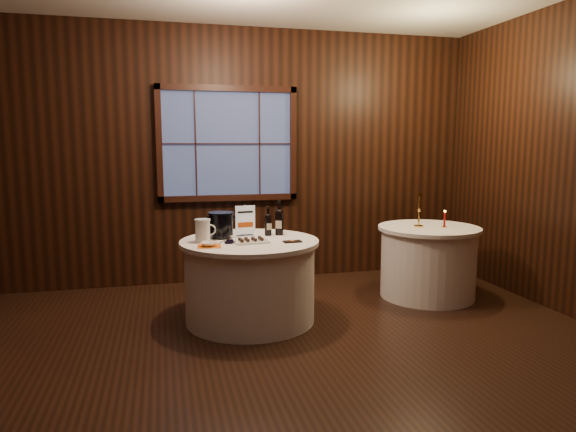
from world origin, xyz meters
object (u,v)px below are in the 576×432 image
object	(u,v)px
cracker_bowl	(209,244)
chocolate_plate	(251,241)
ice_bucket	(221,224)
chocolate_box	(292,242)
main_table	(250,280)
port_bottle_right	(279,220)
port_bottle_left	(268,223)
side_table	(428,261)
brass_candlestick	(419,215)
red_candle	(444,221)
sign_stand	(245,226)
grape_bunch	(230,242)
glass_pitcher	(203,230)

from	to	relation	value
cracker_bowl	chocolate_plate	bearing A→B (deg)	12.53
ice_bucket	chocolate_box	size ratio (longest dim) A/B	1.51
main_table	port_bottle_right	bearing A→B (deg)	30.34
port_bottle_left	cracker_bowl	size ratio (longest dim) A/B	1.98
side_table	port_bottle_right	distance (m)	1.76
main_table	brass_candlestick	size ratio (longest dim) A/B	3.59
main_table	chocolate_box	distance (m)	0.57
cracker_bowl	red_candle	distance (m)	2.55
sign_stand	chocolate_box	bearing A→B (deg)	-53.13
side_table	port_bottle_left	size ratio (longest dim) A/B	3.83
main_table	chocolate_plate	bearing A→B (deg)	-95.40
ice_bucket	sign_stand	bearing A→B (deg)	2.62
grape_bunch	cracker_bowl	size ratio (longest dim) A/B	1.12
sign_stand	grape_bunch	xyz separation A→B (m)	(-0.19, -0.30, -0.09)
grape_bunch	cracker_bowl	world-z (taller)	cracker_bowl
sign_stand	brass_candlestick	distance (m)	1.89
sign_stand	brass_candlestick	bearing A→B (deg)	-3.59
main_table	red_candle	xyz separation A→B (m)	(2.12, 0.21, 0.46)
side_table	port_bottle_left	distance (m)	1.86
chocolate_box	cracker_bowl	distance (m)	0.74
side_table	sign_stand	xyz separation A→B (m)	(-2.01, -0.13, 0.49)
sign_stand	chocolate_box	distance (m)	0.53
port_bottle_right	glass_pitcher	bearing A→B (deg)	-144.02
brass_candlestick	side_table	bearing A→B (deg)	0.03
glass_pitcher	chocolate_plate	bearing A→B (deg)	-15.56
port_bottle_left	cracker_bowl	xyz separation A→B (m)	(-0.60, -0.41, -0.10)
glass_pitcher	brass_candlestick	size ratio (longest dim) A/B	0.58
port_bottle_right	chocolate_plate	distance (m)	0.48
port_bottle_left	ice_bucket	size ratio (longest dim) A/B	1.15
side_table	ice_bucket	world-z (taller)	ice_bucket
port_bottle_right	grape_bunch	world-z (taller)	port_bottle_right
chocolate_plate	side_table	bearing A→B (deg)	12.13
port_bottle_right	port_bottle_left	bearing A→B (deg)	-158.10
chocolate_plate	glass_pitcher	xyz separation A→B (m)	(-0.41, 0.14, 0.09)
chocolate_plate	cracker_bowl	bearing A→B (deg)	-167.47
main_table	sign_stand	bearing A→B (deg)	94.14
ice_bucket	chocolate_plate	xyz separation A→B (m)	(0.23, -0.29, -0.11)
side_table	port_bottle_left	xyz separation A→B (m)	(-1.79, -0.11, 0.50)
red_candle	chocolate_plate	bearing A→B (deg)	-170.99
chocolate_box	brass_candlestick	bearing A→B (deg)	14.64
port_bottle_left	port_bottle_right	xyz separation A→B (m)	(0.11, -0.00, 0.02)
grape_bunch	port_bottle_right	bearing A→B (deg)	31.42
side_table	red_candle	distance (m)	0.48
port_bottle_left	glass_pitcher	bearing A→B (deg)	-171.85
main_table	ice_bucket	world-z (taller)	ice_bucket
main_table	grape_bunch	world-z (taller)	grape_bunch
port_bottle_left	glass_pitcher	size ratio (longest dim) A/B	1.35
brass_candlestick	main_table	bearing A→B (deg)	-170.91
side_table	chocolate_plate	size ratio (longest dim) A/B	3.23
port_bottle_right	cracker_bowl	size ratio (longest dim) A/B	2.35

